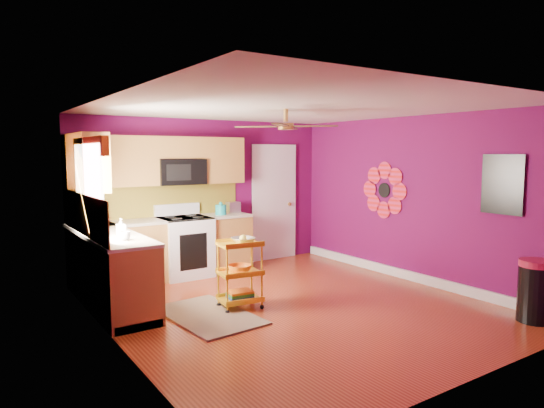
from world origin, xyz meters
TOP-DOWN VIEW (x-y plane):
  - ground at (0.00, 0.00)m, footprint 5.00×5.00m
  - room_envelope at (0.03, 0.00)m, footprint 4.54×5.04m
  - lower_cabinets at (-1.35, 1.82)m, footprint 2.81×2.31m
  - electric_range at (-0.55, 2.17)m, footprint 0.76×0.66m
  - upper_cabinetry at (-1.24, 2.17)m, footprint 2.80×2.30m
  - left_window at (-2.22, 1.05)m, footprint 0.08×1.35m
  - panel_door at (1.35, 2.47)m, footprint 0.95×0.11m
  - right_wall_art at (2.23, -0.34)m, footprint 0.04×2.74m
  - ceiling_fan at (0.00, 0.20)m, footprint 1.01×1.01m
  - shag_rug at (-1.10, 0.25)m, footprint 0.96×1.46m
  - rolling_cart at (-0.62, 0.30)m, footprint 0.56×0.44m
  - trash_can at (1.96, -2.02)m, footprint 0.42×0.44m
  - teal_kettle at (0.10, 2.17)m, footprint 0.18×0.18m
  - toaster at (0.40, 2.30)m, footprint 0.22×0.15m
  - soap_bottle_a at (-1.87, 1.03)m, footprint 0.10×0.10m
  - soap_bottle_b at (-1.93, 1.66)m, footprint 0.13×0.13m
  - counter_dish at (-1.91, 1.94)m, footprint 0.25×0.25m
  - counter_cup at (-1.93, 0.69)m, footprint 0.13×0.13m

SIDE VIEW (x-z plane):
  - ground at x=0.00m, z-range 0.00..0.00m
  - shag_rug at x=-1.10m, z-range 0.00..0.02m
  - trash_can at x=1.96m, z-range 0.00..0.72m
  - lower_cabinets at x=-1.35m, z-range -0.04..0.90m
  - rolling_cart at x=-0.62m, z-range 0.01..0.94m
  - electric_range at x=-0.55m, z-range -0.08..1.05m
  - counter_dish at x=-1.91m, z-range 0.94..1.00m
  - counter_cup at x=-1.93m, z-range 0.94..1.04m
  - soap_bottle_b at x=-1.93m, z-range 0.94..1.11m
  - teal_kettle at x=0.10m, z-range 0.92..1.13m
  - panel_door at x=1.35m, z-range -0.05..2.10m
  - toaster at x=0.40m, z-range 0.94..1.12m
  - soap_bottle_a at x=-1.87m, z-range 0.94..1.15m
  - right_wall_art at x=2.23m, z-range 0.92..1.96m
  - room_envelope at x=0.03m, z-range 0.37..2.89m
  - left_window at x=-2.22m, z-range 1.20..2.28m
  - upper_cabinetry at x=-1.24m, z-range 1.17..2.43m
  - ceiling_fan at x=0.00m, z-range 2.16..2.42m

